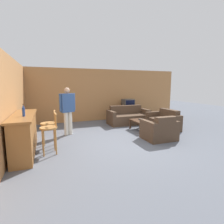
{
  "coord_description": "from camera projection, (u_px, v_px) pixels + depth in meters",
  "views": [
    {
      "loc": [
        -2.27,
        -4.9,
        1.78
      ],
      "look_at": [
        -0.11,
        0.84,
        0.85
      ],
      "focal_mm": 28.0,
      "sensor_mm": 36.0,
      "label": 1
    }
  ],
  "objects": [
    {
      "name": "tv_unit",
      "position": [
        128.0,
        114.0,
        9.24
      ],
      "size": [
        1.22,
        0.54,
        0.63
      ],
      "color": "#2D2319",
      "rests_on": "ground_plane"
    },
    {
      "name": "bar_counter",
      "position": [
        25.0,
        134.0,
        4.6
      ],
      "size": [
        0.55,
        2.16,
        1.04
      ],
      "color": "brown",
      "rests_on": "ground_plane"
    },
    {
      "name": "couch_far",
      "position": [
        128.0,
        117.0,
        8.19
      ],
      "size": [
        1.9,
        0.89,
        0.84
      ],
      "color": "#4C3828",
      "rests_on": "ground_plane"
    },
    {
      "name": "book_on_table",
      "position": [
        141.0,
        119.0,
        7.11
      ],
      "size": [
        0.21,
        0.19,
        0.03
      ],
      "color": "black",
      "rests_on": "coffee_table"
    },
    {
      "name": "wall_left",
      "position": [
        16.0,
        101.0,
        5.55
      ],
      "size": [
        0.08,
        8.73,
        2.6
      ],
      "color": "#B27A47",
      "rests_on": "ground_plane"
    },
    {
      "name": "bar_chair_near",
      "position": [
        49.0,
        131.0,
        4.55
      ],
      "size": [
        0.47,
        0.47,
        1.07
      ],
      "color": "#B77F42",
      "rests_on": "ground_plane"
    },
    {
      "name": "loveseat_right",
      "position": [
        164.0,
        122.0,
        7.2
      ],
      "size": [
        0.82,
        1.37,
        0.81
      ],
      "color": "#4C3828",
      "rests_on": "ground_plane"
    },
    {
      "name": "tv",
      "position": [
        128.0,
        103.0,
        9.16
      ],
      "size": [
        0.56,
        0.52,
        0.45
      ],
      "color": "#4C4C4C",
      "rests_on": "tv_unit"
    },
    {
      "name": "bar_chair_mid",
      "position": [
        49.0,
        126.0,
        5.05
      ],
      "size": [
        0.47,
        0.47,
        1.07
      ],
      "color": "#B77F42",
      "rests_on": "ground_plane"
    },
    {
      "name": "wall_back",
      "position": [
        94.0,
        95.0,
        8.85
      ],
      "size": [
        9.4,
        0.08,
        2.6
      ],
      "color": "#B27A47",
      "rests_on": "ground_plane"
    },
    {
      "name": "bottle",
      "position": [
        23.0,
        111.0,
        4.24
      ],
      "size": [
        0.06,
        0.06,
        0.3
      ],
      "color": "#234293",
      "rests_on": "bar_counter"
    },
    {
      "name": "ground_plane",
      "position": [
        125.0,
        142.0,
        5.59
      ],
      "size": [
        24.0,
        24.0,
        0.0
      ],
      "primitive_type": "plane",
      "color": "#565B66"
    },
    {
      "name": "person_by_window",
      "position": [
        68.0,
        109.0,
        6.26
      ],
      "size": [
        0.58,
        0.34,
        1.71
      ],
      "color": "silver",
      "rests_on": "ground_plane"
    },
    {
      "name": "coffee_table",
      "position": [
        141.0,
        122.0,
        6.92
      ],
      "size": [
        0.55,
        1.0,
        0.41
      ],
      "color": "#472D1E",
      "rests_on": "ground_plane"
    },
    {
      "name": "armchair_near",
      "position": [
        159.0,
        131.0,
        5.77
      ],
      "size": [
        0.99,
        0.85,
        0.82
      ],
      "color": "#4C3828",
      "rests_on": "ground_plane"
    }
  ]
}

